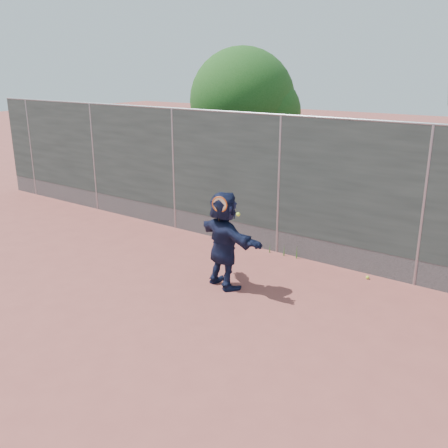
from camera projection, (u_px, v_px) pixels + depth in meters
The scene contains 7 objects.
ground at pixel (172, 311), 8.43m from camera, with size 80.00×80.00×0.00m, color #9E4C42.
player at pixel (224, 240), 9.13m from camera, with size 1.69×0.54×1.83m, color #141B38.
ball_ground at pixel (367, 277), 9.69m from camera, with size 0.07×0.07×0.07m, color #CDF536.
fence at pixel (279, 182), 10.66m from camera, with size 20.00×0.06×3.03m.
swing_action at pixel (221, 206), 8.71m from camera, with size 0.64×0.21×0.51m.
tree_left at pixel (248, 104), 14.20m from camera, with size 3.15×3.00×4.53m.
weed_clump at pixel (286, 250), 10.84m from camera, with size 0.68×0.07×0.30m.
Camera 1 is at (5.19, -5.63, 3.93)m, focal length 40.00 mm.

